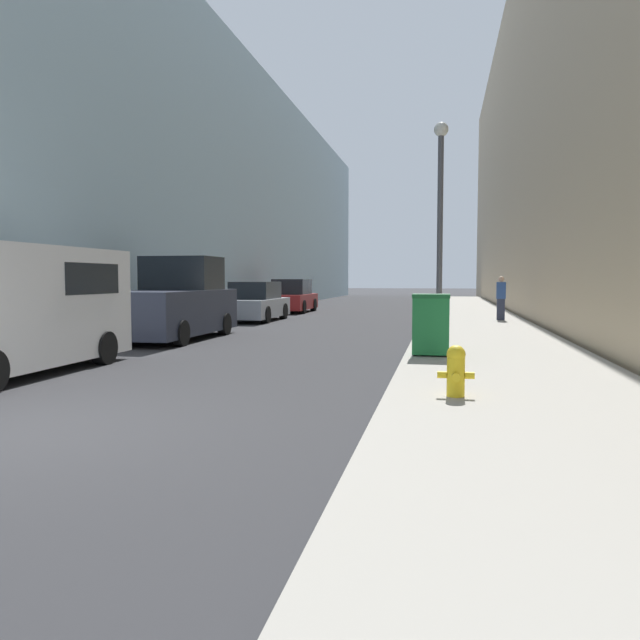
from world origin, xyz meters
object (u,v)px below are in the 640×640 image
Objects in this scene: pickup_truck at (172,305)px; pedestrian_on_sidewalk at (501,298)px; white_van at (11,304)px; parked_sedan_near at (256,303)px; fire_hydrant at (456,370)px; lamppost at (440,218)px; trash_bin at (431,324)px; parked_sedan_far at (292,297)px.

pickup_truck is 12.03m from pedestrian_on_sidewalk.
parked_sedan_near is at bearing 89.69° from white_van.
parked_sedan_near is 2.69× the size of pedestrian_on_sidewalk.
lamppost reaches higher than fire_hydrant.
pedestrian_on_sidewalk is at bearing 78.34° from trash_bin.
fire_hydrant is 0.55× the size of trash_bin.
parked_sedan_far is at bearing 118.51° from lamppost.
lamppost is 3.46× the size of pedestrian_on_sidewalk.
fire_hydrant is 15.53m from pedestrian_on_sidewalk.
fire_hydrant is at bearing -84.66° from trash_bin.
pickup_truck reaches higher than parked_sedan_far.
lamppost is at bearing 44.71° from white_van.
parked_sedan_near is (-7.09, 6.86, -2.53)m from lamppost.
trash_bin is at bearing -57.62° from parked_sedan_near.
pedestrian_on_sidewalk is (9.34, -6.20, 0.21)m from parked_sedan_far.
parked_sedan_near is 9.26m from pedestrian_on_sidewalk.
trash_bin is 0.28× the size of parked_sedan_near.
fire_hydrant is 22.85m from parked_sedan_far.
lamppost is at bearing 4.83° from pickup_truck.
lamppost reaches higher than parked_sedan_far.
white_van reaches higher than trash_bin.
fire_hydrant is 0.16× the size of parked_sedan_far.
pickup_truck is 3.14× the size of pedestrian_on_sidewalk.
trash_bin is 0.76× the size of pedestrian_on_sidewalk.
fire_hydrant is 0.42× the size of pedestrian_on_sidewalk.
parked_sedan_far reaches higher than fire_hydrant.
lamppost is 10.27m from white_van.
trash_bin is 4.80m from lamppost.
lamppost is 1.09× the size of white_van.
lamppost is at bearing 91.89° from fire_hydrant.
trash_bin is 18.69m from parked_sedan_far.
pedestrian_on_sidewalk is at bearing -33.58° from parked_sedan_far.
fire_hydrant is 0.13× the size of white_van.
white_van is 13.96m from parked_sedan_near.
pickup_truck reaches higher than fire_hydrant.
white_van is at bearing -90.31° from parked_sedan_near.
white_van is 16.90m from pedestrian_on_sidewalk.
lamppost is 10.18m from parked_sedan_near.
lamppost is 1.10× the size of pickup_truck.
fire_hydrant is 7.59m from white_van.
pedestrian_on_sidewalk is (9.33, 7.60, 0.00)m from pickup_truck.
pickup_truck is 1.21× the size of parked_sedan_far.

